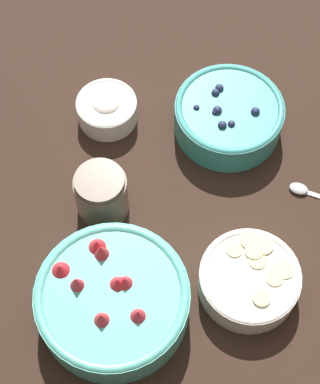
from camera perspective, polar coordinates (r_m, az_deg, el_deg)
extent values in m
plane|color=black|center=(1.09, 3.43, 1.32)|extent=(4.00, 4.00, 0.00)
cylinder|color=#56B7A8|center=(0.97, -4.18, -9.70)|extent=(0.23, 0.23, 0.07)
torus|color=#56B7A8|center=(0.94, -4.30, -9.11)|extent=(0.23, 0.23, 0.02)
cylinder|color=red|center=(0.95, -4.26, -9.31)|extent=(0.18, 0.18, 0.02)
cone|color=red|center=(0.92, -1.98, -10.84)|extent=(0.04, 0.04, 0.02)
cone|color=red|center=(0.93, -3.79, -8.04)|extent=(0.04, 0.04, 0.02)
cone|color=red|center=(0.93, -3.14, -7.95)|extent=(0.03, 0.03, 0.02)
cone|color=red|center=(0.96, -5.63, -4.71)|extent=(0.04, 0.04, 0.02)
cone|color=red|center=(0.92, -5.24, -11.11)|extent=(0.04, 0.04, 0.03)
cone|color=red|center=(0.94, -7.44, -8.02)|extent=(0.03, 0.03, 0.03)
cone|color=red|center=(0.95, -8.86, -6.75)|extent=(0.04, 0.04, 0.02)
cone|color=red|center=(0.95, -5.25, -5.28)|extent=(0.03, 0.03, 0.03)
cylinder|color=teal|center=(1.13, 6.09, 6.61)|extent=(0.19, 0.19, 0.06)
torus|color=teal|center=(1.11, 6.22, 7.40)|extent=(0.19, 0.19, 0.01)
cylinder|color=#23284C|center=(1.11, 6.18, 7.13)|extent=(0.15, 0.15, 0.02)
sphere|color=#23284C|center=(1.10, 3.26, 7.48)|extent=(0.01, 0.01, 0.01)
sphere|color=#23284C|center=(1.10, 5.11, 7.23)|extent=(0.02, 0.02, 0.02)
sphere|color=#23284C|center=(1.13, 5.30, 9.17)|extent=(0.02, 0.02, 0.02)
sphere|color=#23284C|center=(1.12, 4.95, 8.77)|extent=(0.01, 0.01, 0.01)
sphere|color=#23284C|center=(1.10, 8.48, 7.07)|extent=(0.02, 0.02, 0.02)
sphere|color=#23284C|center=(1.08, 5.56, 5.92)|extent=(0.02, 0.02, 0.02)
sphere|color=#23284C|center=(1.10, 4.92, 7.04)|extent=(0.01, 0.01, 0.01)
sphere|color=#23284C|center=(1.08, 6.36, 6.02)|extent=(0.01, 0.01, 0.01)
cylinder|color=white|center=(1.00, 8.06, -7.76)|extent=(0.15, 0.15, 0.05)
torus|color=white|center=(0.98, 8.22, -7.31)|extent=(0.15, 0.15, 0.01)
cylinder|color=beige|center=(0.98, 8.16, -7.46)|extent=(0.12, 0.12, 0.01)
cylinder|color=beige|center=(0.99, 6.60, -5.15)|extent=(0.02, 0.02, 0.01)
cylinder|color=beige|center=(0.98, 10.12, -7.55)|extent=(0.03, 0.03, 0.01)
cylinder|color=beige|center=(0.99, 10.93, -6.79)|extent=(0.03, 0.03, 0.00)
cylinder|color=beige|center=(0.99, 8.33, -5.27)|extent=(0.03, 0.03, 0.01)
cylinder|color=beige|center=(0.96, 8.82, -9.38)|extent=(0.03, 0.03, 0.01)
cylinder|color=beige|center=(1.00, 8.05, -4.25)|extent=(0.03, 0.03, 0.01)
cylinder|color=beige|center=(0.98, 8.64, -6.06)|extent=(0.03, 0.03, 0.00)
cylinder|color=beige|center=(1.00, 9.10, -4.68)|extent=(0.03, 0.03, 0.01)
cylinder|color=white|center=(1.14, -4.72, 7.26)|extent=(0.11, 0.11, 0.04)
torus|color=white|center=(1.13, -4.80, 7.87)|extent=(0.11, 0.11, 0.01)
cylinder|color=white|center=(1.13, -4.77, 7.67)|extent=(0.08, 0.08, 0.01)
ellipsoid|color=white|center=(1.13, -4.80, 7.87)|extent=(0.05, 0.05, 0.02)
cylinder|color=brown|center=(1.03, -5.24, -0.18)|extent=(0.09, 0.09, 0.08)
cylinder|color=#472819|center=(1.04, -5.21, -0.35)|extent=(0.07, 0.07, 0.06)
cylinder|color=brown|center=(0.99, -5.46, 1.09)|extent=(0.08, 0.08, 0.01)
ellipsoid|color=#B2B2B7|center=(1.10, 12.23, 0.29)|extent=(0.04, 0.04, 0.01)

